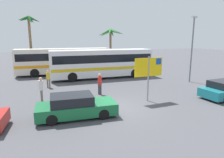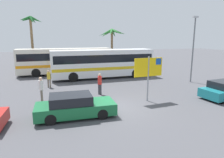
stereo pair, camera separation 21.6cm
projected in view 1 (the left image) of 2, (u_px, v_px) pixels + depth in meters
name	position (u px, v px, depth m)	size (l,w,h in m)	color
ground	(114.00, 108.00, 12.89)	(120.00, 120.00, 0.00)	#4C4C51
bus_front_coach	(102.00, 62.00, 22.43)	(11.34, 2.61, 3.17)	white
bus_rear_coach	(64.00, 60.00, 24.81)	(11.34, 2.61, 3.17)	silver
ferry_sign	(149.00, 69.00, 13.94)	(2.20, 0.20, 3.20)	gray
car_green	(75.00, 106.00, 11.33)	(4.52, 1.98, 1.32)	#196638
pedestrian_by_bus	(41.00, 87.00, 13.91)	(0.32, 0.32, 1.78)	#706656
pedestrian_near_sign	(48.00, 78.00, 17.97)	(0.32, 0.32, 1.61)	#706656
pedestrian_crossing_lot	(100.00, 82.00, 15.78)	(0.32, 0.32, 1.71)	#2D2D33
lamp_post_left_side	(192.00, 47.00, 19.93)	(0.56, 0.20, 6.54)	slate
palm_tree_seaside	(111.00, 36.00, 29.31)	(4.15, 3.79, 5.80)	brown
palm_tree_inland	(29.00, 28.00, 25.79)	(2.85, 2.74, 7.26)	brown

